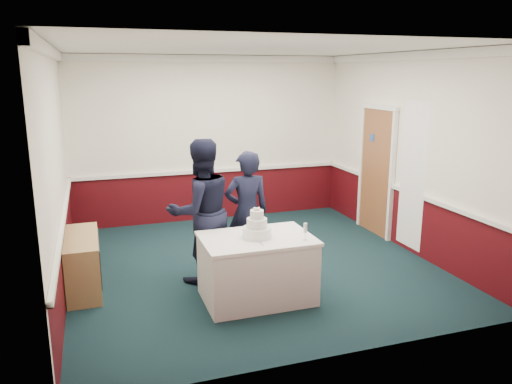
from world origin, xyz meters
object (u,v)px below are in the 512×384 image
object	(u,v)px
champagne_flute	(305,229)
person_man	(201,211)
cake_knife	(260,242)
sideboard	(83,263)
person_woman	(247,212)
cake_table	(257,268)
wedding_cake	(257,228)

from	to	relation	value
champagne_flute	person_man	xyz separation A→B (m)	(-1.00, 1.06, 0.02)
cake_knife	person_man	bearing A→B (deg)	115.20
sideboard	person_man	size ratio (longest dim) A/B	0.64
cake_knife	person_woman	bearing A→B (deg)	80.13
cake_knife	champagne_flute	size ratio (longest dim) A/B	1.07
sideboard	person_woman	bearing A→B (deg)	-2.22
person_man	cake_table	bearing A→B (deg)	111.37
sideboard	person_woman	distance (m)	2.20
cake_table	champagne_flute	size ratio (longest dim) A/B	6.44
sideboard	person_man	bearing A→B (deg)	-6.93
sideboard	champagne_flute	distance (m)	2.84
wedding_cake	person_man	bearing A→B (deg)	122.62
cake_knife	cake_table	bearing A→B (deg)	81.06
person_man	person_woman	distance (m)	0.67
wedding_cake	person_man	xyz separation A→B (m)	(-0.50, 0.78, 0.04)
sideboard	cake_table	size ratio (longest dim) A/B	0.91
champagne_flute	person_man	size ratio (longest dim) A/B	0.11
person_woman	cake_knife	bearing A→B (deg)	81.66
champagne_flute	person_woman	xyz separation A→B (m)	(-0.35, 1.16, -0.08)
cake_knife	champagne_flute	bearing A→B (deg)	-8.99
cake_table	sideboard	bearing A→B (deg)	154.16
sideboard	cake_knife	bearing A→B (deg)	-30.70
wedding_cake	person_man	size ratio (longest dim) A/B	0.19
wedding_cake	person_woman	size ratio (longest dim) A/B	0.22
cake_table	wedding_cake	xyz separation A→B (m)	(0.00, 0.00, 0.50)
wedding_cake	person_man	distance (m)	0.93
person_woman	sideboard	bearing A→B (deg)	-1.09
cake_table	person_woman	bearing A→B (deg)	80.32
cake_knife	person_woman	world-z (taller)	person_woman
champagne_flute	wedding_cake	bearing A→B (deg)	150.75
person_woman	wedding_cake	bearing A→B (deg)	81.45
sideboard	champagne_flute	world-z (taller)	champagne_flute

